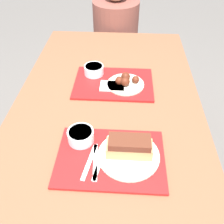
{
  "coord_description": "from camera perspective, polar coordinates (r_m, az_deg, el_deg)",
  "views": [
    {
      "loc": [
        0.08,
        -0.84,
        1.53
      ],
      "look_at": [
        0.03,
        -0.01,
        0.79
      ],
      "focal_mm": 40.0,
      "sensor_mm": 36.0,
      "label": 1
    }
  ],
  "objects": [
    {
      "name": "ground_plane",
      "position": [
        1.75,
        -1.02,
        -19.4
      ],
      "size": [
        12.0,
        12.0,
        0.0
      ],
      "primitive_type": "plane",
      "color": "#605B56"
    },
    {
      "name": "picnic_table",
      "position": [
        1.21,
        -1.39,
        -4.0
      ],
      "size": [
        0.92,
        1.8,
        0.75
      ],
      "color": "brown",
      "rests_on": "ground_plane"
    },
    {
      "name": "picnic_bench_far",
      "position": [
        2.28,
        0.95,
        11.01
      ],
      "size": [
        0.87,
        0.28,
        0.43
      ],
      "color": "brown",
      "rests_on": "ground_plane"
    },
    {
      "name": "tray_near",
      "position": [
        0.98,
        -0.33,
        -10.44
      ],
      "size": [
        0.42,
        0.29,
        0.01
      ],
      "color": "red",
      "rests_on": "picnic_table"
    },
    {
      "name": "tray_far",
      "position": [
        1.34,
        0.34,
        6.57
      ],
      "size": [
        0.42,
        0.29,
        0.01
      ],
      "color": "red",
      "rests_on": "picnic_table"
    },
    {
      "name": "bowl_coleslaw_near",
      "position": [
        1.02,
        -7.16,
        -5.31
      ],
      "size": [
        0.11,
        0.11,
        0.05
      ],
      "color": "silver",
      "rests_on": "tray_near"
    },
    {
      "name": "brisket_sandwich_plate",
      "position": [
        0.95,
        3.9,
        -8.69
      ],
      "size": [
        0.24,
        0.24,
        0.1
      ],
      "color": "beige",
      "rests_on": "tray_near"
    },
    {
      "name": "plastic_fork_near",
      "position": [
        0.96,
        -3.82,
        -11.29
      ],
      "size": [
        0.03,
        0.17,
        0.0
      ],
      "color": "white",
      "rests_on": "tray_near"
    },
    {
      "name": "plastic_knife_near",
      "position": [
        0.96,
        -2.49,
        -11.37
      ],
      "size": [
        0.05,
        0.17,
        0.0
      ],
      "color": "white",
      "rests_on": "tray_near"
    },
    {
      "name": "plastic_spoon_near",
      "position": [
        0.96,
        -5.15,
        -11.21
      ],
      "size": [
        0.05,
        0.17,
        0.0
      ],
      "color": "white",
      "rests_on": "tray_near"
    },
    {
      "name": "condiment_packet",
      "position": [
        1.01,
        -0.46,
        -7.16
      ],
      "size": [
        0.04,
        0.03,
        0.01
      ],
      "color": "#A59E93",
      "rests_on": "tray_near"
    },
    {
      "name": "bowl_coleslaw_far",
      "position": [
        1.39,
        -4.15,
        9.68
      ],
      "size": [
        0.11,
        0.11,
        0.05
      ],
      "color": "silver",
      "rests_on": "tray_far"
    },
    {
      "name": "wings_plate_far",
      "position": [
        1.31,
        3.12,
        6.93
      ],
      "size": [
        0.19,
        0.19,
        0.06
      ],
      "color": "beige",
      "rests_on": "tray_far"
    },
    {
      "name": "napkin_far",
      "position": [
        1.3,
        0.04,
        5.96
      ],
      "size": [
        0.13,
        0.09,
        0.01
      ],
      "color": "white",
      "rests_on": "tray_far"
    },
    {
      "name": "person_seated_across",
      "position": [
        2.13,
        0.86,
        18.58
      ],
      "size": [
        0.36,
        0.36,
        0.65
      ],
      "color": "brown",
      "rests_on": "picnic_bench_far"
    }
  ]
}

